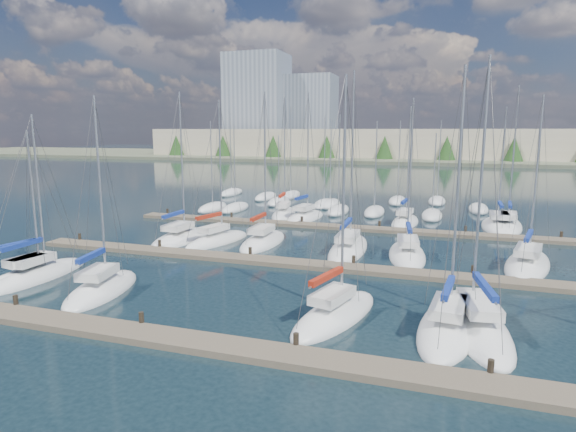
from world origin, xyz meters
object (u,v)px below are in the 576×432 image
(sailboat_q, at_px, (498,226))
(sailboat_n, at_px, (284,214))
(sailboat_m, at_px, (527,265))
(sailboat_p, at_px, (405,222))
(sailboat_r, at_px, (508,226))
(sailboat_d, at_px, (335,314))
(sailboat_c, at_px, (102,289))
(sailboat_a, at_px, (32,276))
(sailboat_j, at_px, (263,241))
(sailboat_f, at_px, (475,323))
(sailboat_h, at_px, (181,238))
(sailboat_b, at_px, (38,275))
(sailboat_e, at_px, (448,327))
(sailboat_o, at_px, (305,217))
(sailboat_l, at_px, (407,254))
(sailboat_k, at_px, (348,249))
(sailboat_i, at_px, (217,241))

(sailboat_q, height_order, sailboat_n, sailboat_n)
(sailboat_m, xyz_separation_m, sailboat_p, (-9.69, 13.76, 0.02))
(sailboat_r, bearing_deg, sailboat_d, -106.43)
(sailboat_c, xyz_separation_m, sailboat_d, (14.36, 0.42, 0.01))
(sailboat_a, distance_m, sailboat_j, 17.87)
(sailboat_n, bearing_deg, sailboat_f, -62.65)
(sailboat_h, xyz_separation_m, sailboat_d, (17.04, -13.36, 0.01))
(sailboat_r, relative_size, sailboat_j, 1.09)
(sailboat_b, distance_m, sailboat_p, 34.42)
(sailboat_e, bearing_deg, sailboat_o, 125.52)
(sailboat_a, bearing_deg, sailboat_q, 52.34)
(sailboat_l, xyz_separation_m, sailboat_b, (-22.92, -13.19, -0.00))
(sailboat_l, relative_size, sailboat_q, 1.01)
(sailboat_r, xyz_separation_m, sailboat_o, (-20.75, -1.68, 0.00))
(sailboat_h, height_order, sailboat_f, sailboat_f)
(sailboat_b, height_order, sailboat_f, sailboat_f)
(sailboat_q, bearing_deg, sailboat_r, 17.54)
(sailboat_r, height_order, sailboat_k, sailboat_k)
(sailboat_e, height_order, sailboat_f, sailboat_f)
(sailboat_h, relative_size, sailboat_o, 0.95)
(sailboat_h, bearing_deg, sailboat_c, -77.89)
(sailboat_l, distance_m, sailboat_m, 8.44)
(sailboat_c, bearing_deg, sailboat_e, -8.93)
(sailboat_c, height_order, sailboat_m, sailboat_m)
(sailboat_h, bearing_deg, sailboat_l, 2.44)
(sailboat_r, xyz_separation_m, sailboat_d, (-11.37, -28.52, -0.00))
(sailboat_h, distance_m, sailboat_l, 19.65)
(sailboat_b, bearing_deg, sailboat_h, 74.88)
(sailboat_a, height_order, sailboat_m, sailboat_m)
(sailboat_o, bearing_deg, sailboat_c, -92.43)
(sailboat_n, bearing_deg, sailboat_a, -114.53)
(sailboat_m, xyz_separation_m, sailboat_o, (-20.43, 13.23, 0.02))
(sailboat_h, distance_m, sailboat_b, 13.14)
(sailboat_i, relative_size, sailboat_f, 0.93)
(sailboat_n, bearing_deg, sailboat_l, -51.79)
(sailboat_l, bearing_deg, sailboat_m, -8.50)
(sailboat_b, bearing_deg, sailboat_c, -10.68)
(sailboat_c, bearing_deg, sailboat_h, 90.45)
(sailboat_d, relative_size, sailboat_o, 0.91)
(sailboat_e, relative_size, sailboat_f, 0.96)
(sailboat_h, height_order, sailboat_o, sailboat_o)
(sailboat_f, height_order, sailboat_o, sailboat_o)
(sailboat_q, height_order, sailboat_f, sailboat_f)
(sailboat_o, bearing_deg, sailboat_f, -49.79)
(sailboat_c, height_order, sailboat_e, sailboat_e)
(sailboat_f, bearing_deg, sailboat_k, 114.95)
(sailboat_r, bearing_deg, sailboat_b, -133.35)
(sailboat_e, bearing_deg, sailboat_i, 151.30)
(sailboat_l, xyz_separation_m, sailboat_n, (-14.89, 14.24, 0.02))
(sailboat_j, bearing_deg, sailboat_b, -128.15)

